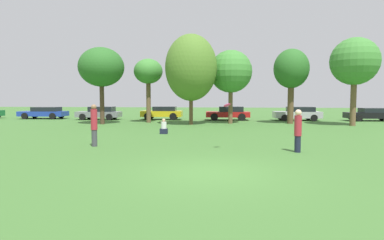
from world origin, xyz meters
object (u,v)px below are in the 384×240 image
Objects in this scene: tree_0 at (101,67)px; tree_4 at (291,70)px; person_thrower at (94,125)px; bystander_sitting at (164,128)px; parked_car_grey at (100,113)px; parked_car_black at (372,114)px; parked_car_red at (229,113)px; tree_3 at (231,72)px; tree_1 at (148,72)px; person_catcher at (298,130)px; frisbee at (227,105)px; parked_car_yellow at (162,113)px; tree_5 at (355,62)px; parked_car_blue at (44,112)px; tree_2 at (191,68)px; parked_car_silver at (298,113)px.

tree_4 is at bearing 7.61° from tree_0.
person_thrower is 2.04× the size of bystander_sitting.
parked_car_black is (25.62, 0.76, -0.03)m from parked_car_grey.
tree_3 is at bearing 89.59° from parked_car_red.
tree_1 is 1.32× the size of parked_car_red.
frisbee reaches higher than person_catcher.
parked_car_yellow is at bearing 95.53° from person_thrower.
parked_car_blue is at bearing 169.19° from tree_5.
parked_car_grey is at bearing 113.53° from tree_0.
parked_car_black is at bearing 180.00° from parked_car_grey.
person_thrower is at bearing -112.38° from bystander_sitting.
parked_car_blue is (-18.71, 4.14, -3.64)m from tree_3.
parked_car_grey is (-2.25, 5.17, -3.91)m from tree_0.
parked_car_grey is (-12.60, 3.43, -3.62)m from tree_3.
tree_3 is 5.37m from parked_car_red.
tree_5 is 1.44× the size of parked_car_blue.
parked_car_grey is at bearing 125.31° from frisbee.
frisbee is 0.07× the size of parked_car_black.
tree_3 is 0.99× the size of tree_4.
parked_car_grey is (-9.46, 4.88, -3.85)m from tree_2.
person_thrower is at bearing 52.29° from parked_car_silver.
tree_4 is at bearing 168.16° from parked_car_grey.
tree_0 is 18.07m from parked_car_silver.
bystander_sitting is 9.81m from tree_1.
parked_car_blue is 1.03× the size of parked_car_black.
tree_3 is at bearing -176.49° from tree_4.
tree_4 is 24.25m from parked_car_blue.
parked_car_grey is 18.94m from parked_car_silver.
person_thrower is 8.68m from person_catcher.
tree_5 is 1.49× the size of parked_car_black.
tree_5 is 11.52m from parked_car_red.
parked_car_red is (-9.39, 5.21, -4.17)m from tree_5.
tree_2 is at bearing 102.55° from frisbee.
tree_4 reaches higher than parked_car_silver.
tree_4 is at bearing 169.06° from parked_car_blue.
frisbee is 15.86m from tree_1.
parked_car_grey is at bearing 4.81° from parked_car_yellow.
parked_car_silver is at bearing -0.16° from parked_car_black.
parked_car_black is at bearing 179.84° from parked_car_silver.
bystander_sitting is at bearing 99.50° from parked_car_yellow.
tree_2 reaches higher than tree_4.
person_catcher is 18.18m from parked_car_red.
parked_car_silver is at bearing 32.38° from tree_3.
parked_car_grey is at bearing 0.88° from parked_car_red.
tree_0 is 15.41m from tree_4.
frisbee is 15.86m from tree_0.
tree_3 reaches higher than tree_1.
parked_car_red is 0.97× the size of parked_car_silver.
tree_0 is at bearing -147.17° from tree_1.
tree_4 is 0.92× the size of tree_5.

